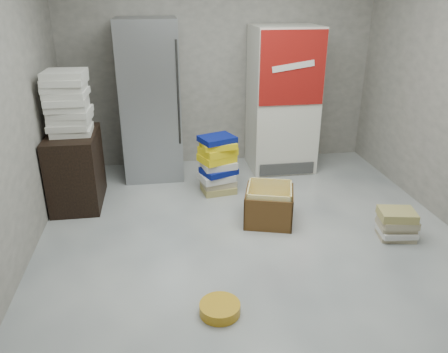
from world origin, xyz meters
TOP-DOWN VIEW (x-y plane):
  - ground at (0.00, 0.00)m, footprint 5.00×5.00m
  - room_shell at (0.00, 0.00)m, footprint 4.04×5.04m
  - steel_fridge at (-0.90, 2.13)m, footprint 0.70×0.72m
  - coke_cooler at (0.75, 2.12)m, footprint 0.80×0.73m
  - wood_shelf at (-1.73, 1.40)m, footprint 0.50×0.80m
  - supply_box_stack at (-1.72, 1.40)m, footprint 0.44×0.44m
  - phonebook_stack_main at (-0.17, 1.45)m, footprint 0.47×0.43m
  - phonebook_stack_side at (1.35, 0.16)m, footprint 0.39×0.33m
  - cardboard_box at (0.24, 0.66)m, footprint 0.59×0.59m
  - bucket_lid at (-0.45, -0.64)m, footprint 0.35×0.35m

SIDE VIEW (x-z plane):
  - ground at x=0.00m, z-range 0.00..0.00m
  - bucket_lid at x=-0.45m, z-range 0.00..0.08m
  - phonebook_stack_side at x=1.35m, z-range 0.00..0.29m
  - cardboard_box at x=0.24m, z-range -0.03..0.35m
  - phonebook_stack_main at x=-0.17m, z-range 0.00..0.68m
  - wood_shelf at x=-1.73m, z-range 0.00..0.80m
  - coke_cooler at x=0.75m, z-range 0.00..1.80m
  - steel_fridge at x=-0.90m, z-range 0.00..1.90m
  - supply_box_stack at x=-1.72m, z-range 0.80..1.45m
  - room_shell at x=0.00m, z-range 0.39..3.21m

